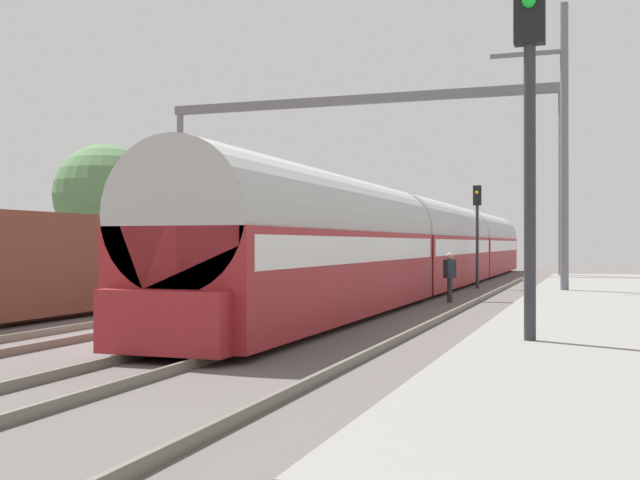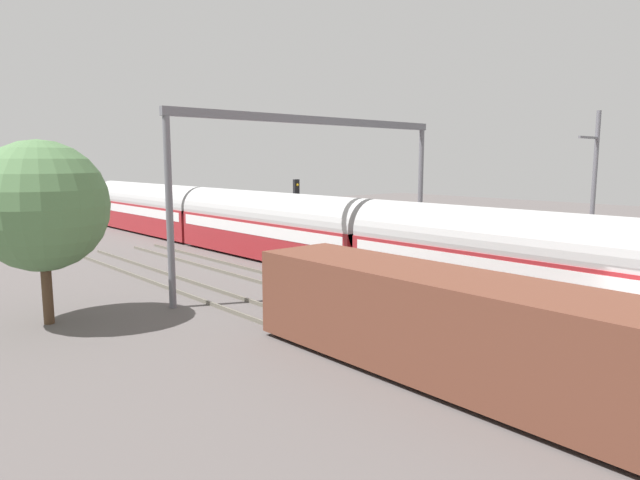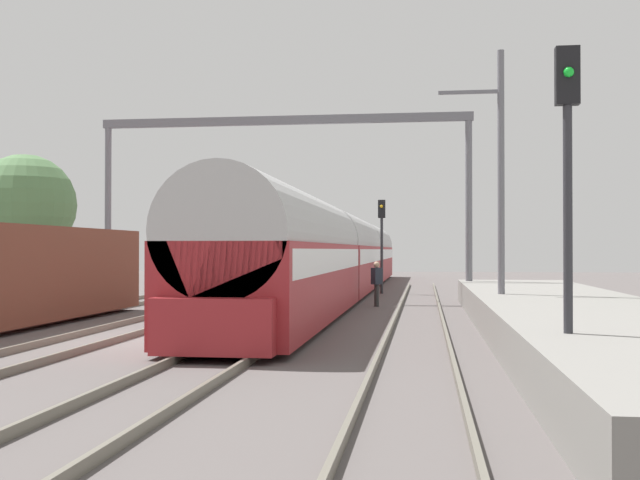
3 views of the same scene
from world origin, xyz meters
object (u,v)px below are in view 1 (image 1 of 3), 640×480
freight_car (35,264)px  person_crossing (450,273)px  passenger_train (435,245)px  railway_signal_near (530,131)px  railway_signal_far (477,222)px  catenary_gantry (356,146)px

freight_car → person_crossing: 13.59m
passenger_train → freight_car: bearing=-112.8°
railway_signal_near → freight_car: bearing=148.6°
person_crossing → railway_signal_near: 18.41m
passenger_train → railway_signal_far: size_ratio=10.53×
passenger_train → railway_signal_near: 27.48m
person_crossing → passenger_train: bearing=51.9°
passenger_train → person_crossing: size_ratio=28.44×
person_crossing → catenary_gantry: 6.81m
railway_signal_near → person_crossing: bearing=102.7°
passenger_train → railway_signal_near: size_ratio=9.25×
railway_signal_far → catenary_gantry: size_ratio=0.29×
railway_signal_near → railway_signal_far: size_ratio=1.14×
freight_car → catenary_gantry: (5.76, 11.78, 4.40)m
passenger_train → railway_signal_near: (6.22, -26.73, 1.42)m
freight_car → catenary_gantry: size_ratio=0.82×
freight_car → railway_signal_near: size_ratio=2.44×
railway_signal_near → catenary_gantry: catenary_gantry is taller
passenger_train → catenary_gantry: bearing=-106.5°
railway_signal_near → catenary_gantry: bearing=111.9°
passenger_train → railway_signal_near: railway_signal_near is taller
freight_car → person_crossing: freight_car is taller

